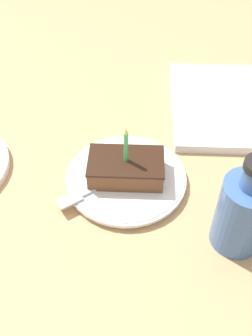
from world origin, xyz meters
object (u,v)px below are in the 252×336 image
object	(u,v)px
plate	(126,178)
fork	(99,186)
cake_slice	(126,168)
bottle	(243,212)
marble_board	(223,105)

from	to	relation	value
plate	fork	size ratio (longest dim) A/B	1.37
cake_slice	bottle	size ratio (longest dim) A/B	0.75
bottle	marble_board	xyz separation A→B (m)	(0.36, -0.03, -0.06)
fork	marble_board	xyz separation A→B (m)	(0.27, -0.26, -0.01)
plate	bottle	bearing A→B (deg)	-122.76
fork	bottle	world-z (taller)	bottle
plate	cake_slice	xyz separation A→B (m)	(0.00, -0.00, 0.03)
cake_slice	marble_board	world-z (taller)	cake_slice
plate	cake_slice	distance (m)	0.03
fork	bottle	distance (m)	0.26
bottle	plate	bearing A→B (deg)	57.24
cake_slice	marble_board	xyz separation A→B (m)	(0.24, -0.21, -0.03)
plate	bottle	xyz separation A→B (m)	(-0.12, -0.19, 0.06)
fork	bottle	xyz separation A→B (m)	(-0.09, -0.24, 0.05)
plate	fork	xyz separation A→B (m)	(-0.03, 0.05, 0.01)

